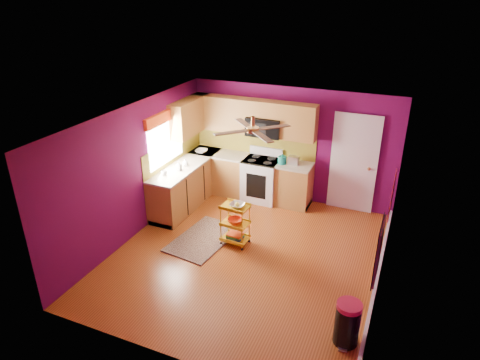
% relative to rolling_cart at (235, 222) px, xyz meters
% --- Properties ---
extents(ground, '(5.00, 5.00, 0.00)m').
position_rel_rolling_cart_xyz_m(ground, '(0.34, -0.27, -0.45)').
color(ground, brown).
rests_on(ground, ground).
extents(room_envelope, '(4.54, 5.04, 2.52)m').
position_rel_rolling_cart_xyz_m(room_envelope, '(0.37, -0.27, 1.18)').
color(room_envelope, '#5D0A47').
rests_on(room_envelope, ground).
extents(lower_cabinets, '(2.81, 2.31, 0.94)m').
position_rel_rolling_cart_xyz_m(lower_cabinets, '(-1.00, 1.55, -0.02)').
color(lower_cabinets, '#8E5D26').
rests_on(lower_cabinets, ground).
extents(electric_range, '(0.76, 0.66, 1.13)m').
position_rel_rolling_cart_xyz_m(electric_range, '(-0.21, 1.91, 0.03)').
color(electric_range, white).
rests_on(electric_range, ground).
extents(upper_cabinetry, '(2.80, 2.30, 1.26)m').
position_rel_rolling_cart_xyz_m(upper_cabinetry, '(-0.90, 1.90, 1.35)').
color(upper_cabinetry, '#8E5D26').
rests_on(upper_cabinetry, ground).
extents(left_window, '(0.08, 1.35, 1.08)m').
position_rel_rolling_cart_xyz_m(left_window, '(-1.88, 0.78, 1.29)').
color(left_window, white).
rests_on(left_window, ground).
extents(panel_door, '(0.95, 0.11, 2.15)m').
position_rel_rolling_cart_xyz_m(panel_door, '(1.69, 2.20, 0.57)').
color(panel_door, white).
rests_on(panel_door, ground).
extents(right_wall_art, '(0.04, 2.74, 1.04)m').
position_rel_rolling_cart_xyz_m(right_wall_art, '(2.57, -0.61, 0.99)').
color(right_wall_art, black).
rests_on(right_wall_art, ground).
extents(ceiling_fan, '(1.01, 1.01, 0.26)m').
position_rel_rolling_cart_xyz_m(ceiling_fan, '(0.34, -0.07, 1.84)').
color(ceiling_fan, '#BF8C3F').
rests_on(ceiling_fan, ground).
extents(shag_rug, '(1.06, 1.56, 0.02)m').
position_rel_rolling_cart_xyz_m(shag_rug, '(-0.62, -0.10, -0.44)').
color(shag_rug, black).
rests_on(shag_rug, ground).
extents(rolling_cart, '(0.51, 0.39, 0.88)m').
position_rel_rolling_cart_xyz_m(rolling_cart, '(0.00, 0.00, 0.00)').
color(rolling_cart, gold).
rests_on(rolling_cart, ground).
extents(trash_can, '(0.40, 0.41, 0.65)m').
position_rel_rolling_cart_xyz_m(trash_can, '(2.32, -1.63, -0.13)').
color(trash_can, black).
rests_on(trash_can, ground).
extents(teal_kettle, '(0.18, 0.18, 0.21)m').
position_rel_rolling_cart_xyz_m(teal_kettle, '(0.26, 1.87, 0.57)').
color(teal_kettle, '#13917F').
rests_on(teal_kettle, lower_cabinets).
extents(toaster, '(0.22, 0.15, 0.18)m').
position_rel_rolling_cart_xyz_m(toaster, '(0.49, 1.93, 0.58)').
color(toaster, beige).
rests_on(toaster, lower_cabinets).
extents(soap_bottle_a, '(0.09, 0.10, 0.21)m').
position_rel_rolling_cart_xyz_m(soap_bottle_a, '(-1.56, 0.70, 0.59)').
color(soap_bottle_a, '#EA3F72').
rests_on(soap_bottle_a, lower_cabinets).
extents(soap_bottle_b, '(0.13, 0.13, 0.16)m').
position_rel_rolling_cart_xyz_m(soap_bottle_b, '(-1.56, 0.96, 0.57)').
color(soap_bottle_b, white).
rests_on(soap_bottle_b, lower_cabinets).
extents(counter_dish, '(0.27, 0.27, 0.07)m').
position_rel_rolling_cart_xyz_m(counter_dish, '(-1.62, 1.79, 0.52)').
color(counter_dish, white).
rests_on(counter_dish, lower_cabinets).
extents(counter_cup, '(0.12, 0.12, 0.10)m').
position_rel_rolling_cart_xyz_m(counter_cup, '(-1.71, 0.38, 0.54)').
color(counter_cup, white).
rests_on(counter_cup, lower_cabinets).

